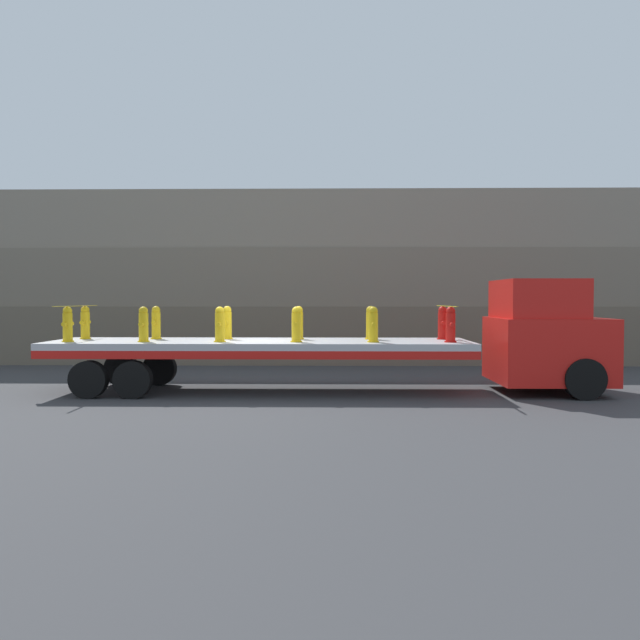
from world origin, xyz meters
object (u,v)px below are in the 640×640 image
Objects in this scene: truck_cab at (549,337)px; fire_hydrant_yellow_near_1 at (144,325)px; flatbed_trailer at (238,349)px; fire_hydrant_yellow_near_0 at (68,325)px; fire_hydrant_yellow_far_0 at (85,323)px; fire_hydrant_yellow_far_3 at (299,323)px; fire_hydrant_yellow_near_2 at (220,325)px; fire_hydrant_red_near_5 at (451,325)px; fire_hydrant_red_far_5 at (442,323)px; fire_hydrant_yellow_near_4 at (373,325)px; fire_hydrant_yellow_far_2 at (227,323)px; fire_hydrant_yellow_far_1 at (156,323)px; fire_hydrant_yellow_near_3 at (296,325)px; fire_hydrant_yellow_far_4 at (370,323)px.

truck_cab reaches higher than fire_hydrant_yellow_near_1.
fire_hydrant_yellow_near_0 is at bearing -172.42° from flatbed_trailer.
fire_hydrant_yellow_far_0 and fire_hydrant_yellow_far_3 have the same top height.
fire_hydrant_red_near_5 is (5.81, 0.00, 0.00)m from fire_hydrant_yellow_near_2.
fire_hydrant_yellow_far_0 is at bearing 180.00° from fire_hydrant_red_far_5.
fire_hydrant_yellow_near_4 and fire_hydrant_red_near_5 have the same top height.
fire_hydrant_yellow_near_4 is at bearing -9.21° from flatbed_trailer.
fire_hydrant_yellow_near_4 is at bearing 0.00° from fire_hydrant_yellow_near_1.
fire_hydrant_yellow_near_2 is at bearing -168.97° from fire_hydrant_red_far_5.
flatbed_trailer is 12.14× the size of fire_hydrant_yellow_far_0.
fire_hydrant_red_far_5 is (0.00, 1.13, 0.00)m from fire_hydrant_red_near_5.
fire_hydrant_yellow_near_1 is at bearing 180.00° from fire_hydrant_red_near_5.
fire_hydrant_red_near_5 is 1.00× the size of fire_hydrant_red_far_5.
fire_hydrant_yellow_far_0 is 3.87m from fire_hydrant_yellow_far_2.
fire_hydrant_yellow_near_2 is (1.94, 0.00, 0.00)m from fire_hydrant_yellow_near_1.
fire_hydrant_yellow_near_0 is 7.74m from fire_hydrant_yellow_near_4.
fire_hydrant_red_far_5 is (-2.65, 0.57, 0.34)m from truck_cab.
fire_hydrant_yellow_far_2 is (-8.46, 0.57, 0.34)m from truck_cab.
fire_hydrant_yellow_far_1 is at bearing 0.00° from fire_hydrant_yellow_far_0.
fire_hydrant_yellow_far_1 is 1.00× the size of fire_hydrant_red_near_5.
fire_hydrant_yellow_near_4 and fire_hydrant_red_far_5 have the same top height.
truck_cab is 2.74m from fire_hydrant_red_far_5.
fire_hydrant_yellow_near_2 is 2.24m from fire_hydrant_yellow_far_3.
fire_hydrant_yellow_near_3 reaches higher than flatbed_trailer.
fire_hydrant_yellow_near_3 is at bearing -175.05° from truck_cab.
fire_hydrant_yellow_far_1 is 1.00× the size of fire_hydrant_yellow_far_2.
fire_hydrant_yellow_far_3 is at bearing 175.05° from truck_cab.
fire_hydrant_yellow_near_1 and fire_hydrant_yellow_far_4 have the same top height.
fire_hydrant_yellow_far_3 reaches higher than flatbed_trailer.
flatbed_trailer is 12.14× the size of fire_hydrant_yellow_near_4.
fire_hydrant_yellow_near_2 is at bearing 180.00° from fire_hydrant_yellow_near_3.
fire_hydrant_yellow_far_2 is at bearing 180.00° from fire_hydrant_red_far_5.
fire_hydrant_red_far_5 is at bearing 90.00° from fire_hydrant_red_near_5.
fire_hydrant_yellow_far_0 is at bearing 172.42° from flatbed_trailer.
flatbed_trailer is 4.34m from fire_hydrant_yellow_near_0.
fire_hydrant_yellow_far_1 reaches higher than flatbed_trailer.
fire_hydrant_yellow_far_1 is 1.00× the size of fire_hydrant_red_far_5.
fire_hydrant_yellow_far_2 and fire_hydrant_red_near_5 have the same top height.
fire_hydrant_yellow_far_1 is at bearing 163.71° from fire_hydrant_yellow_near_3.
fire_hydrant_yellow_far_0 is 1.00× the size of fire_hydrant_yellow_near_1.
fire_hydrant_yellow_near_4 is (5.81, 0.00, 0.00)m from fire_hydrant_yellow_near_1.
fire_hydrant_yellow_near_1 is 7.82m from fire_hydrant_red_far_5.
fire_hydrant_yellow_near_0 is at bearing 180.00° from fire_hydrant_yellow_near_2.
flatbed_trailer is at bearing 174.05° from fire_hydrant_red_near_5.
fire_hydrant_yellow_far_0 is 5.81m from fire_hydrant_yellow_far_3.
truck_cab is 3.26× the size of fire_hydrant_yellow_near_4.
truck_cab is 3.26× the size of fire_hydrant_yellow_far_0.
fire_hydrant_yellow_far_0 reaches higher than flatbed_trailer.
fire_hydrant_yellow_near_1 reaches higher than flatbed_trailer.
fire_hydrant_yellow_near_4 is 1.94m from fire_hydrant_red_near_5.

